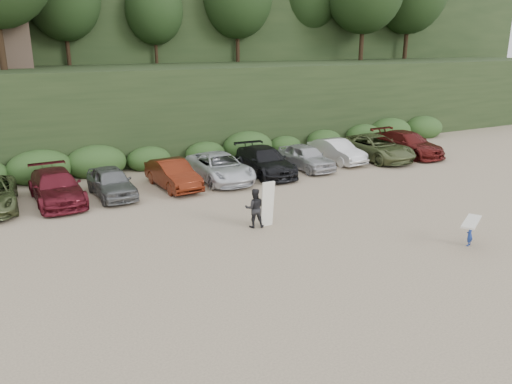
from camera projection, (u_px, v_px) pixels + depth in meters
ground at (313, 238)px, 20.38m from camera, size 120.00×120.00×0.00m
hillside_backdrop at (100, 3)px, 47.36m from camera, size 90.00×41.50×28.00m
parked_cars at (218, 167)px, 28.57m from camera, size 33.92×6.06×1.64m
child_surfer at (470, 229)px, 19.37m from camera, size 1.74×1.29×1.04m
adult_surfer at (256, 208)px, 21.30m from camera, size 1.32×0.91×2.03m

